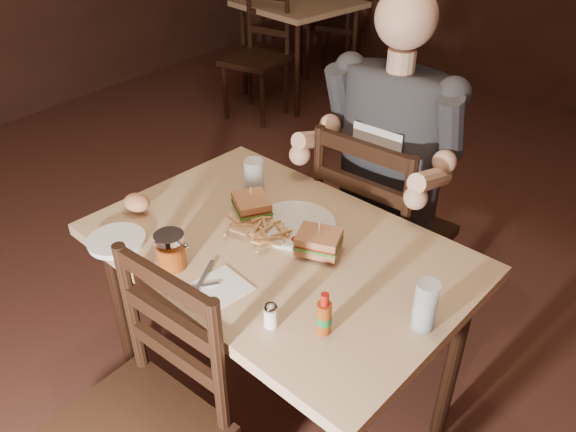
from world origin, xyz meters
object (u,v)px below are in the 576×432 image
Objects in this scene: main_table at (278,266)px; syrup_dispenser at (171,251)px; bg_table at (299,13)px; dinner_plate at (295,225)px; bg_chair_far at (336,22)px; diner at (389,127)px; chair_far at (383,234)px; glass_right at (425,305)px; glass_left at (254,177)px; side_plate at (117,242)px; hot_sauce at (324,313)px; bg_chair_near at (255,59)px.

syrup_dispenser is (-0.18, -0.27, 0.14)m from main_table.
bg_table is 3.66× the size of dinner_plate.
diner is at bearing 115.18° from bg_chair_far.
syrup_dispenser is at bearing 76.80° from chair_far.
diner is at bearing 79.78° from syrup_dispenser.
glass_right is at bearing 115.29° from bg_chair_far.
syrup_dispenser is (0.08, -0.46, -0.01)m from glass_left.
side_plate is at bearing 101.71° from bg_chair_far.
glass_left is at bearing -56.52° from bg_table.
chair_far is at bearing 107.89° from hot_sauce.
dinner_plate is 0.47m from hot_sauce.
glass_right reaches higher than bg_table.
bg_chair_near is 7.03× the size of glass_left.
bg_chair_near is 3.17m from hot_sauce.
dinner_plate is at bearing -53.31° from bg_chair_near.
bg_table is at bearing 131.69° from glass_right.
bg_table is (-1.85, 2.60, -0.00)m from main_table.
dinner_plate reaches higher than bg_table.
glass_left is (-0.31, -0.42, 0.34)m from chair_far.
main_table is 0.14m from dinner_plate.
diner reaches higher than glass_left.
syrup_dispenser is at bearing 7.44° from side_plate.
main_table is 10.85× the size of syrup_dispenser.
syrup_dispenser is at bearing -103.93° from diner.
hot_sauce is 1.11× the size of syrup_dispenser.
chair_far is (1.91, -1.99, -0.19)m from bg_table.
main_table is 0.63m from diner.
chair_far is 7.84× the size of hot_sauce.
glass_left reaches higher than side_plate.
main_table is at bearing 61.59° from syrup_dispenser.
bg_chair_far is at bearing 112.83° from side_plate.
hot_sauce is at bearing -34.41° from main_table.
hot_sauce reaches higher than syrup_dispenser.
bg_chair_near is at bearing 133.36° from dinner_plate.
bg_chair_far is 3.25m from diner.
main_table is 0.53m from glass_right.
side_plate reaches higher than bg_table.
diner is at bearing 126.89° from glass_right.
diner reaches higher than side_plate.
bg_table is 0.58m from bg_chair_far.
chair_far reaches higher than glass_right.
glass_left is (1.60, -2.96, 0.34)m from bg_chair_far.
glass_right reaches higher than hot_sauce.
diner is (1.90, -2.59, 0.48)m from bg_chair_far.
glass_left is at bearing 73.84° from side_plate.
chair_far is at bearing -43.83° from bg_chair_near.
bg_chair_near is 3.19m from glass_right.
bg_table is at bearing 116.60° from side_plate.
bg_table is at bearing 125.44° from main_table.
bg_chair_far is 1.10m from bg_chair_near.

